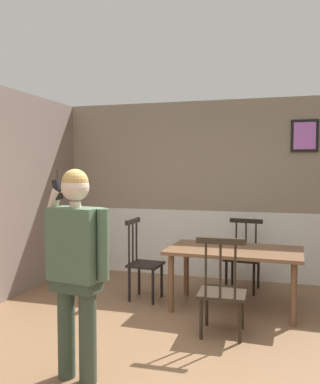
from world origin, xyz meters
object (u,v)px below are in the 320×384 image
Objects in this scene: dining_table at (234,256)px; chair_at_table_head at (143,262)px; chair_by_doorway at (243,256)px; chair_near_window at (222,290)px; person_figure at (77,259)px.

chair_at_table_head is at bearing 177.58° from dining_table.
chair_near_window is at bearing 93.91° from chair_by_doorway.
person_figure is (-0.99, -1.21, 0.51)m from chair_near_window.
chair_at_table_head reaches higher than chair_near_window.
person_figure is (0.15, -2.10, 0.49)m from chair_at_table_head.
dining_table is 0.95× the size of person_figure.
chair_by_doorway is at bearing 87.44° from dining_table.
chair_near_window is 1.45m from chair_at_table_head.
dining_table is 1.65× the size of chair_by_doorway.
chair_at_table_head is (-1.21, -0.79, 0.01)m from chair_by_doorway.
chair_near_window is 0.61× the size of person_figure.
chair_by_doorway is at bearing 126.59° from chair_at_table_head.
chair_near_window is at bearing -92.19° from dining_table.
dining_table is 1.57× the size of chair_near_window.
chair_near_window is (-0.03, -0.84, -0.17)m from dining_table.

